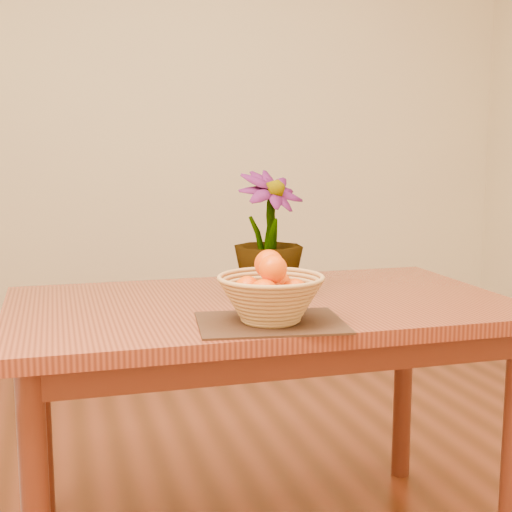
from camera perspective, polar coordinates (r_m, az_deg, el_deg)
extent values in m
cube|color=beige|center=(3.88, -7.78, 11.17)|extent=(4.00, 0.02, 2.70)
cube|color=brown|center=(2.02, 0.45, -4.13)|extent=(1.40, 0.80, 0.04)
cube|color=#4E2012|center=(2.03, 0.44, -5.78)|extent=(1.28, 0.68, 0.08)
cylinder|color=#4E2012|center=(2.36, -16.85, -12.12)|extent=(0.06, 0.06, 0.71)
cylinder|color=#4E2012|center=(2.63, 11.68, -9.71)|extent=(0.06, 0.06, 0.71)
cube|color=#361D13|center=(1.75, 1.18, -5.35)|extent=(0.39, 0.31, 0.01)
cylinder|color=tan|center=(1.75, 1.19, -5.14)|extent=(0.13, 0.13, 0.01)
sphere|color=#FB6804|center=(1.73, 1.19, -2.88)|extent=(0.06, 0.06, 0.06)
sphere|color=#FB6804|center=(1.79, 1.70, -2.32)|extent=(0.07, 0.07, 0.07)
sphere|color=#FB6804|center=(1.75, -0.68, -2.67)|extent=(0.07, 0.07, 0.07)
sphere|color=#FB6804|center=(1.68, 0.65, -3.06)|extent=(0.07, 0.07, 0.07)
sphere|color=#FB6804|center=(1.72, 3.10, -2.89)|extent=(0.07, 0.07, 0.07)
sphere|color=#FB6804|center=(1.75, 1.04, -0.65)|extent=(0.07, 0.07, 0.07)
sphere|color=#FB6804|center=(1.69, 1.37, -1.04)|extent=(0.07, 0.07, 0.07)
imported|color=#184914|center=(2.06, 1.00, 1.79)|extent=(0.27, 0.27, 0.36)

